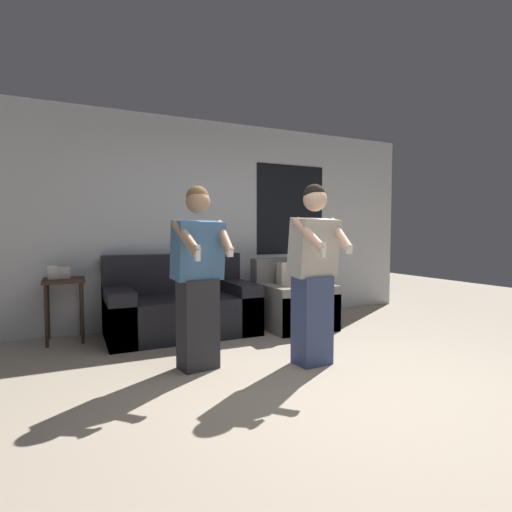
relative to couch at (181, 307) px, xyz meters
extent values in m
plane|color=tan|center=(0.59, -2.25, -0.32)|extent=(14.00, 14.00, 0.00)
cube|color=silver|center=(0.59, 0.50, 1.03)|extent=(6.29, 0.06, 2.70)
cube|color=black|center=(1.78, 0.47, 1.23)|extent=(1.10, 0.01, 1.30)
cube|color=black|center=(0.00, -0.05, -0.09)|extent=(1.71, 0.95, 0.46)
cube|color=black|center=(0.00, 0.31, 0.38)|extent=(1.71, 0.22, 0.48)
cube|color=black|center=(-0.72, -0.05, -0.02)|extent=(0.28, 0.95, 0.60)
cube|color=black|center=(0.72, -0.05, -0.02)|extent=(0.28, 0.95, 0.60)
cube|color=slate|center=(1.40, -0.28, -0.09)|extent=(0.82, 0.89, 0.46)
cube|color=slate|center=(1.40, 0.06, 0.35)|extent=(0.82, 0.20, 0.41)
cube|color=slate|center=(1.08, -0.28, -0.04)|extent=(0.18, 0.89, 0.56)
cube|color=slate|center=(1.72, -0.28, -0.04)|extent=(0.18, 0.89, 0.56)
cube|color=beige|center=(1.40, -0.22, 0.34)|extent=(0.36, 0.14, 0.36)
cube|color=#332319|center=(-1.26, 0.22, 0.37)|extent=(0.43, 0.45, 0.04)
cylinder|color=#332319|center=(-1.43, 0.03, 0.02)|extent=(0.04, 0.04, 0.67)
cylinder|color=#332319|center=(-1.08, 0.03, 0.02)|extent=(0.04, 0.04, 0.67)
cylinder|color=#332319|center=(-1.43, 0.40, 0.02)|extent=(0.04, 0.04, 0.67)
cylinder|color=#332319|center=(-1.08, 0.40, 0.02)|extent=(0.04, 0.04, 0.67)
cube|color=beige|center=(-1.36, 0.20, 0.45)|extent=(0.10, 0.02, 0.17)
cube|color=beige|center=(-1.26, 0.22, 0.44)|extent=(0.13, 0.02, 0.15)
cube|color=#28282D|center=(-0.17, -1.27, 0.08)|extent=(0.35, 0.29, 0.80)
cube|color=#3D6693|center=(-0.17, -1.28, 0.74)|extent=(0.46, 0.33, 0.53)
sphere|color=#A37A5B|center=(-0.17, -1.29, 1.17)|extent=(0.21, 0.21, 0.21)
sphere|color=brown|center=(-0.17, -1.28, 1.20)|extent=(0.20, 0.20, 0.20)
cylinder|color=#A37A5B|center=(-0.32, -1.46, 0.86)|extent=(0.19, 0.36, 0.31)
cube|color=white|center=(-0.27, -1.60, 0.73)|extent=(0.04, 0.04, 0.13)
cylinder|color=#A37A5B|center=(0.03, -1.40, 0.86)|extent=(0.09, 0.36, 0.31)
cube|color=white|center=(0.03, -1.56, 0.73)|extent=(0.05, 0.04, 0.08)
cube|color=#384770|center=(0.82, -1.60, 0.09)|extent=(0.34, 0.27, 0.82)
cube|color=#ADA89E|center=(0.82, -1.61, 0.76)|extent=(0.44, 0.31, 0.54)
sphere|color=#DBAD8E|center=(0.82, -1.62, 1.19)|extent=(0.22, 0.22, 0.22)
sphere|color=black|center=(0.82, -1.61, 1.23)|extent=(0.20, 0.20, 0.20)
cylinder|color=#DBAD8E|center=(0.66, -1.78, 0.88)|extent=(0.17, 0.36, 0.31)
cube|color=white|center=(0.70, -1.92, 0.75)|extent=(0.04, 0.04, 0.13)
cylinder|color=#DBAD8E|center=(1.01, -1.75, 0.88)|extent=(0.11, 0.36, 0.31)
cube|color=white|center=(1.00, -1.90, 0.75)|extent=(0.05, 0.04, 0.08)
camera|label=1|loc=(-1.19, -4.67, 0.90)|focal=28.00mm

